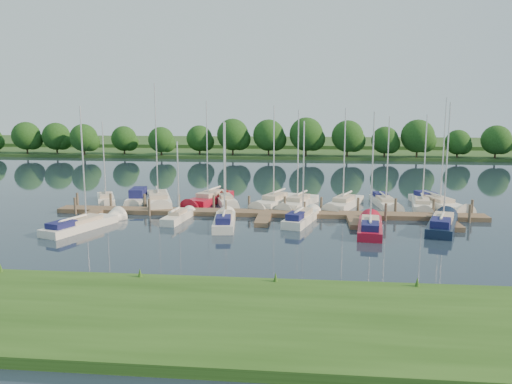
# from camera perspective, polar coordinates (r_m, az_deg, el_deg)

# --- Properties ---
(ground) EXTENTS (260.00, 260.00, 0.00)m
(ground) POSITION_cam_1_polar(r_m,az_deg,el_deg) (39.04, 0.15, -5.13)
(ground) COLOR #1B2A37
(ground) RESTS_ON ground
(near_bank) EXTENTS (90.00, 10.00, 0.50)m
(near_bank) POSITION_cam_1_polar(r_m,az_deg,el_deg) (23.92, -3.74, -14.15)
(near_bank) COLOR #204313
(near_bank) RESTS_ON ground
(dock) EXTENTS (40.00, 6.00, 0.40)m
(dock) POSITION_cam_1_polar(r_m,az_deg,el_deg) (46.08, 1.05, -2.61)
(dock) COLOR #4C3D2A
(dock) RESTS_ON ground
(mooring_pilings) EXTENTS (38.24, 2.84, 2.00)m
(mooring_pilings) POSITION_cam_1_polar(r_m,az_deg,el_deg) (47.10, 1.17, -1.85)
(mooring_pilings) COLOR #473D33
(mooring_pilings) RESTS_ON ground
(far_shore) EXTENTS (180.00, 30.00, 0.60)m
(far_shore) POSITION_cam_1_polar(r_m,az_deg,el_deg) (113.07, 3.91, 4.57)
(far_shore) COLOR #21461A
(far_shore) RESTS_ON ground
(distant_hill) EXTENTS (220.00, 40.00, 1.40)m
(distant_hill) POSITION_cam_1_polar(r_m,az_deg,el_deg) (137.96, 4.27, 5.61)
(distant_hill) COLOR #355324
(distant_hill) RESTS_ON ground
(treeline) EXTENTS (146.33, 9.63, 7.70)m
(treeline) POSITION_cam_1_polar(r_m,az_deg,el_deg) (99.99, 5.13, 6.00)
(treeline) COLOR #38281C
(treeline) RESTS_ON ground
(sailboat_n_0) EXTENTS (3.99, 6.83, 8.88)m
(sailboat_n_0) POSITION_cam_1_polar(r_m,az_deg,el_deg) (55.64, -16.78, -0.86)
(sailboat_n_0) COLOR silver
(sailboat_n_0) RESTS_ON ground
(motorboat) EXTENTS (2.43, 6.22, 2.02)m
(motorboat) POSITION_cam_1_polar(r_m,az_deg,el_deg) (54.05, -13.34, -0.87)
(motorboat) COLOR silver
(motorboat) RESTS_ON ground
(sailboat_n_2) EXTENTS (5.17, 10.19, 12.87)m
(sailboat_n_2) POSITION_cam_1_polar(r_m,az_deg,el_deg) (53.49, -11.13, -1.03)
(sailboat_n_2) COLOR silver
(sailboat_n_2) RESTS_ON ground
(sailboat_n_3) EXTENTS (4.01, 8.69, 11.11)m
(sailboat_n_3) POSITION_cam_1_polar(r_m,az_deg,el_deg) (53.18, -5.38, -0.94)
(sailboat_n_3) COLOR maroon
(sailboat_n_3) RESTS_ON ground
(sailboat_n_4) EXTENTS (3.49, 6.86, 8.83)m
(sailboat_n_4) POSITION_cam_1_polar(r_m,az_deg,el_deg) (52.86, -3.55, -0.94)
(sailboat_n_4) COLOR silver
(sailboat_n_4) RESTS_ON ground
(sailboat_n_5) EXTENTS (4.34, 8.22, 10.70)m
(sailboat_n_5) POSITION_cam_1_polar(r_m,az_deg,el_deg) (51.53, 2.16, -1.24)
(sailboat_n_5) COLOR silver
(sailboat_n_5) RESTS_ON ground
(sailboat_n_6) EXTENTS (4.02, 7.89, 10.19)m
(sailboat_n_6) POSITION_cam_1_polar(r_m,az_deg,el_deg) (50.99, 4.86, -1.38)
(sailboat_n_6) COLOR silver
(sailboat_n_6) RESTS_ON ground
(sailboat_n_7) EXTENTS (4.36, 8.00, 10.39)m
(sailboat_n_7) POSITION_cam_1_polar(r_m,az_deg,el_deg) (51.29, 10.00, -1.43)
(sailboat_n_7) COLOR silver
(sailboat_n_7) RESTS_ON ground
(sailboat_n_8) EXTENTS (2.42, 7.52, 9.45)m
(sailboat_n_8) POSITION_cam_1_polar(r_m,az_deg,el_deg) (52.96, 14.52, -1.22)
(sailboat_n_8) COLOR silver
(sailboat_n_8) RESTS_ON ground
(sailboat_n_9) EXTENTS (2.86, 7.69, 9.67)m
(sailboat_n_9) POSITION_cam_1_polar(r_m,az_deg,el_deg) (52.70, 18.45, -1.50)
(sailboat_n_9) COLOR silver
(sailboat_n_9) RESTS_ON ground
(sailboat_n_10) EXTENTS (4.30, 9.04, 11.36)m
(sailboat_n_10) POSITION_cam_1_polar(r_m,az_deg,el_deg) (54.00, 20.07, -1.28)
(sailboat_n_10) COLOR silver
(sailboat_n_10) RESTS_ON ground
(sailboat_s_0) EXTENTS (4.20, 8.26, 10.43)m
(sailboat_s_0) POSITION_cam_1_polar(r_m,az_deg,el_deg) (43.99, -19.14, -3.58)
(sailboat_s_0) COLOR silver
(sailboat_s_0) RESTS_ON ground
(sailboat_s_1) EXTENTS (1.88, 5.66, 7.37)m
(sailboat_s_1) POSITION_cam_1_polar(r_m,az_deg,el_deg) (45.09, -8.90, -2.90)
(sailboat_s_1) COLOR silver
(sailboat_s_1) RESTS_ON ground
(sailboat_s_2) EXTENTS (2.34, 7.17, 9.25)m
(sailboat_s_2) POSITION_cam_1_polar(r_m,az_deg,el_deg) (42.59, -3.62, -3.45)
(sailboat_s_2) COLOR silver
(sailboat_s_2) RESTS_ON ground
(sailboat_s_3) EXTENTS (3.26, 7.14, 9.23)m
(sailboat_s_3) POSITION_cam_1_polar(r_m,az_deg,el_deg) (43.91, 5.21, -3.08)
(sailboat_s_3) COLOR silver
(sailboat_s_3) RESTS_ON ground
(sailboat_s_4) EXTENTS (2.69, 7.91, 10.04)m
(sailboat_s_4) POSITION_cam_1_polar(r_m,az_deg,el_deg) (41.58, 12.91, -4.01)
(sailboat_s_4) COLOR maroon
(sailboat_s_4) RESTS_ON ground
(sailboat_s_5) EXTENTS (4.22, 8.43, 10.83)m
(sailboat_s_5) POSITION_cam_1_polar(r_m,az_deg,el_deg) (44.21, 20.54, -3.56)
(sailboat_s_5) COLOR black
(sailboat_s_5) RESTS_ON ground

